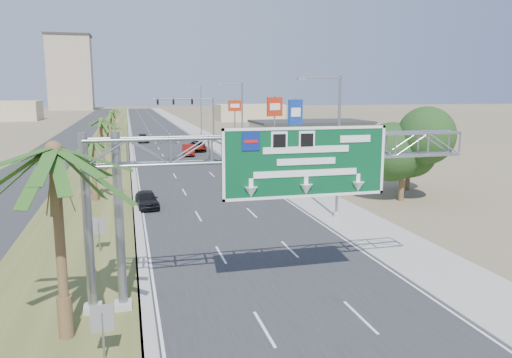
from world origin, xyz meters
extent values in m
cube|color=#28282B|center=(0.00, 110.00, 0.01)|extent=(12.00, 300.00, 0.02)
cube|color=#9E9B93|center=(8.50, 110.00, 0.05)|extent=(4.00, 300.00, 0.10)
cube|color=#495224|center=(-10.00, 110.00, 0.06)|extent=(7.00, 300.00, 0.12)
cube|color=#28282B|center=(-17.00, 110.00, 0.01)|extent=(8.00, 300.00, 0.02)
cylinder|color=gray|center=(-7.20, 10.00, 3.70)|extent=(0.36, 0.36, 7.40)
cylinder|color=gray|center=(-8.40, 10.00, 3.70)|extent=(0.36, 0.36, 7.40)
cube|color=#9E9B93|center=(-7.20, 10.00, 0.20)|extent=(0.70, 0.70, 0.40)
cube|color=#9E9B93|center=(-8.40, 10.00, 0.20)|extent=(0.70, 0.70, 0.40)
cube|color=#074724|center=(0.50, 9.52, 6.00)|extent=(7.20, 0.12, 3.00)
cube|color=navy|center=(-1.90, 9.44, 6.95)|extent=(0.75, 0.03, 0.75)
cone|color=white|center=(0.50, 9.44, 4.85)|extent=(0.56, 0.56, 0.45)
cylinder|color=brown|center=(-9.20, 8.00, 3.50)|extent=(0.36, 0.36, 7.00)
cylinder|color=brown|center=(-9.20, 8.00, 0.84)|extent=(0.54, 0.54, 1.68)
cylinder|color=brown|center=(-9.50, 32.00, 2.50)|extent=(0.36, 0.36, 5.00)
cylinder|color=brown|center=(-9.50, 32.00, 0.60)|extent=(0.54, 0.54, 1.20)
cylinder|color=brown|center=(-9.50, 48.00, 2.90)|extent=(0.36, 0.36, 5.80)
cylinder|color=brown|center=(-9.50, 48.00, 0.70)|extent=(0.54, 0.54, 1.39)
cylinder|color=brown|center=(-9.50, 66.00, 2.25)|extent=(0.36, 0.36, 4.50)
cylinder|color=brown|center=(-9.50, 66.00, 0.54)|extent=(0.54, 0.54, 1.08)
cylinder|color=brown|center=(-9.50, 85.00, 2.60)|extent=(0.36, 0.36, 5.20)
cylinder|color=brown|center=(-9.50, 85.00, 0.62)|extent=(0.54, 0.54, 1.25)
cylinder|color=brown|center=(-9.50, 110.00, 2.40)|extent=(0.36, 0.36, 4.80)
cylinder|color=brown|center=(-9.50, 110.00, 0.58)|extent=(0.54, 0.54, 1.15)
cylinder|color=gray|center=(7.50, 22.00, 5.00)|extent=(0.20, 0.20, 10.00)
cylinder|color=gray|center=(6.10, 22.00, 9.85)|extent=(2.80, 0.12, 0.12)
cube|color=slate|center=(4.70, 22.00, 9.75)|extent=(0.50, 0.22, 0.18)
cylinder|color=#9E9B93|center=(7.50, 22.00, 0.25)|extent=(0.44, 0.44, 0.50)
cylinder|color=gray|center=(7.50, 52.00, 5.00)|extent=(0.20, 0.20, 10.00)
cylinder|color=gray|center=(6.10, 52.00, 9.85)|extent=(2.80, 0.12, 0.12)
cube|color=slate|center=(4.70, 52.00, 9.75)|extent=(0.50, 0.22, 0.18)
cylinder|color=#9E9B93|center=(7.50, 52.00, 0.25)|extent=(0.44, 0.44, 0.50)
cylinder|color=gray|center=(7.50, 88.00, 5.00)|extent=(0.20, 0.20, 10.00)
cylinder|color=gray|center=(6.10, 88.00, 9.85)|extent=(2.80, 0.12, 0.12)
cube|color=slate|center=(4.70, 88.00, 9.75)|extent=(0.50, 0.22, 0.18)
cylinder|color=#9E9B93|center=(7.50, 88.00, 0.25)|extent=(0.44, 0.44, 0.50)
cylinder|color=gray|center=(7.20, 72.00, 4.00)|extent=(0.28, 0.28, 8.00)
cylinder|color=gray|center=(2.20, 72.00, 7.70)|extent=(10.00, 0.18, 0.18)
cube|color=black|center=(3.70, 71.80, 7.30)|extent=(0.32, 0.18, 0.95)
cube|color=black|center=(0.70, 71.80, 7.30)|extent=(0.32, 0.18, 0.95)
cube|color=black|center=(-1.80, 71.80, 7.30)|extent=(0.32, 0.18, 0.95)
sphere|color=red|center=(3.70, 71.68, 7.60)|extent=(0.22, 0.22, 0.22)
imported|color=black|center=(7.20, 72.00, 7.00)|extent=(0.16, 0.16, 0.60)
cylinder|color=#9E9B93|center=(7.20, 72.00, 0.30)|extent=(0.56, 0.56, 0.60)
cube|color=tan|center=(22.00, 66.00, 2.00)|extent=(18.00, 10.00, 4.00)
cylinder|color=brown|center=(15.00, 26.00, 1.95)|extent=(0.44, 0.44, 3.90)
sphere|color=#143613|center=(15.00, 26.00, 4.55)|extent=(4.50, 4.50, 4.50)
cylinder|color=brown|center=(18.00, 30.00, 1.65)|extent=(0.44, 0.44, 3.30)
sphere|color=#143613|center=(18.00, 30.00, 3.85)|extent=(3.50, 3.50, 3.50)
cylinder|color=gray|center=(-7.80, 6.00, 0.90)|extent=(0.08, 0.08, 1.80)
cube|color=slate|center=(-7.80, 6.00, 1.60)|extent=(0.75, 0.06, 0.95)
cylinder|color=gray|center=(-8.50, 18.00, 0.90)|extent=(0.08, 0.08, 1.80)
cube|color=slate|center=(-8.50, 18.00, 1.60)|extent=(0.75, 0.06, 0.95)
cube|color=tan|center=(-32.00, 250.00, 17.50)|extent=(20.00, 16.00, 35.00)
cube|color=tan|center=(30.00, 140.00, 2.50)|extent=(20.00, 12.00, 5.00)
imported|color=black|center=(-5.48, 28.66, 0.67)|extent=(1.93, 4.06, 1.34)
imported|color=#6A0F09|center=(1.50, 59.92, 0.77)|extent=(2.01, 4.82, 1.55)
imported|color=gray|center=(3.51, 64.79, 0.73)|extent=(2.86, 5.43, 1.46)
imported|color=black|center=(-4.06, 80.37, 0.68)|extent=(2.05, 4.76, 1.37)
cylinder|color=gray|center=(11.52, 51.07, 4.21)|extent=(0.20, 0.20, 8.42)
cube|color=red|center=(11.52, 51.07, 7.02)|extent=(2.31, 1.26, 2.40)
cube|color=white|center=(11.52, 50.89, 7.02)|extent=(1.55, 0.73, 0.84)
cylinder|color=gray|center=(12.94, 47.09, 4.09)|extent=(0.20, 0.20, 8.18)
cube|color=navy|center=(12.94, 47.09, 6.48)|extent=(1.99, 0.93, 3.00)
cube|color=white|center=(12.94, 46.91, 6.48)|extent=(1.34, 0.49, 1.05)
cylinder|color=gray|center=(10.91, 72.39, 3.83)|extent=(0.20, 0.20, 7.66)
cube|color=#B22B0E|center=(10.91, 72.39, 6.56)|extent=(2.22, 0.45, 1.80)
cube|color=white|center=(10.91, 72.21, 6.56)|extent=(1.54, 0.15, 0.63)
camera|label=1|loc=(-6.74, -10.09, 8.95)|focal=35.00mm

